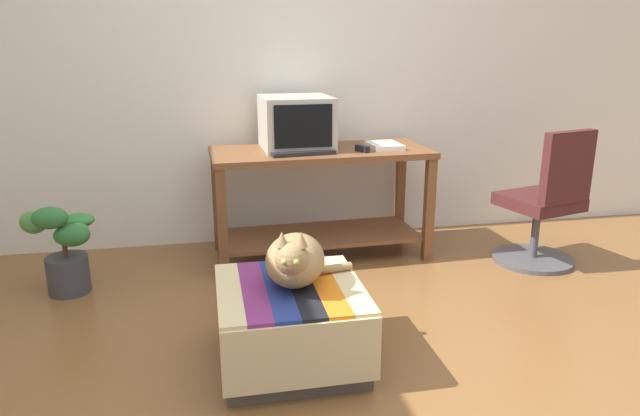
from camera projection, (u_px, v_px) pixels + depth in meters
The scene contains 11 objects.
ground_plane at pixel (360, 390), 2.38m from camera, with size 14.00×14.00×0.00m, color brown.
back_wall at pixel (285, 56), 3.95m from camera, with size 8.00×0.10×2.60m, color silver.
desk at pixel (320, 184), 3.78m from camera, with size 1.43×0.65×0.72m.
tv_monitor at pixel (296, 123), 3.71m from camera, with size 0.46×0.48×0.34m.
keyboard at pixel (302, 152), 3.55m from camera, with size 0.40×0.15×0.02m, color black.
book at pixel (384, 146), 3.76m from camera, with size 0.20×0.26×0.03m, color white.
ottoman_with_blanket at pixel (291, 324), 2.55m from camera, with size 0.63×0.66×0.37m.
cat at pixel (295, 260), 2.49m from camera, with size 0.45×0.43×0.29m.
potted_plant at pixel (65, 250), 3.24m from camera, with size 0.39×0.32×0.55m.
office_chair at pixel (545, 207), 3.63m from camera, with size 0.52×0.52×0.89m.
stapler at pixel (362, 149), 3.64m from camera, with size 0.04×0.11×0.04m, color black.
Camera 1 is at (-0.57, -2.00, 1.40)m, focal length 32.13 mm.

